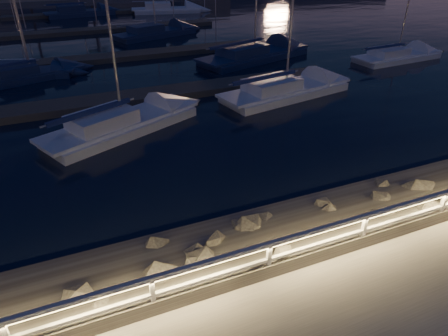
{
  "coord_description": "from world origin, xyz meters",
  "views": [
    {
      "loc": [
        -6.03,
        -6.61,
        7.51
      ],
      "look_at": [
        -1.54,
        4.0,
        0.98
      ],
      "focal_mm": 32.0,
      "sensor_mm": 36.0,
      "label": 1
    }
  ],
  "objects": [
    {
      "name": "sailboat_b",
      "position": [
        -3.76,
        11.91,
        -0.14
      ],
      "size": [
        8.36,
        5.46,
        13.94
      ],
      "rotation": [
        0.0,
        0.0,
        0.43
      ],
      "color": "white",
      "rests_on": "ground"
    },
    {
      "name": "floating_docks",
      "position": [
        0.0,
        32.5,
        -0.4
      ],
      "size": [
        22.0,
        36.0,
        0.4
      ],
      "color": "#585249",
      "rests_on": "ground"
    },
    {
      "name": "guard_rail",
      "position": [
        -0.07,
        -0.0,
        0.77
      ],
      "size": [
        44.11,
        0.12,
        1.06
      ],
      "color": "silver",
      "rests_on": "ground"
    },
    {
      "name": "sailboat_n",
      "position": [
        -2.08,
        49.56,
        -0.13
      ],
      "size": [
        8.94,
        3.72,
        14.8
      ],
      "rotation": [
        0.0,
        0.0,
        0.13
      ],
      "color": "navy",
      "rests_on": "ground"
    },
    {
      "name": "sailboat_e",
      "position": [
        -7.92,
        23.78,
        -0.2
      ],
      "size": [
        6.3,
        3.44,
        10.4
      ],
      "rotation": [
        0.0,
        0.0,
        -0.3
      ],
      "color": "navy",
      "rests_on": "ground"
    },
    {
      "name": "harbor_water",
      "position": [
        0.0,
        31.22,
        -0.97
      ],
      "size": [
        400.0,
        440.0,
        0.6
      ],
      "color": "black",
      "rests_on": "ground"
    },
    {
      "name": "riprap",
      "position": [
        -1.48,
        1.11,
        -0.14
      ],
      "size": [
        37.08,
        2.96,
        1.38
      ],
      "color": "slate",
      "rests_on": "ground"
    },
    {
      "name": "sailboat_h",
      "position": [
        8.32,
        21.65,
        -0.13
      ],
      "size": [
        10.34,
        5.7,
        16.87
      ],
      "rotation": [
        0.0,
        0.0,
        0.3
      ],
      "color": "navy",
      "rests_on": "ground"
    },
    {
      "name": "sailboat_c",
      "position": [
        6.21,
        13.27,
        -0.15
      ],
      "size": [
        8.95,
        4.1,
        14.68
      ],
      "rotation": [
        0.0,
        0.0,
        0.18
      ],
      "color": "white",
      "rests_on": "ground"
    },
    {
      "name": "sailboat_g",
      "position": [
        3.45,
        33.43,
        -0.15
      ],
      "size": [
        8.92,
        5.1,
        14.62
      ],
      "rotation": [
        0.0,
        0.0,
        0.33
      ],
      "color": "navy",
      "rests_on": "ground"
    },
    {
      "name": "ground",
      "position": [
        0.0,
        0.0,
        0.0
      ],
      "size": [
        400.0,
        400.0,
        0.0
      ],
      "primitive_type": "plane",
      "color": "#ABA59B",
      "rests_on": "ground"
    },
    {
      "name": "sailboat_f",
      "position": [
        -7.81,
        22.86,
        -0.2
      ],
      "size": [
        7.02,
        3.92,
        11.55
      ],
      "rotation": [
        0.0,
        0.0,
        0.31
      ],
      "color": "navy",
      "rests_on": "ground"
    },
    {
      "name": "sailboat_d",
      "position": [
        18.65,
        17.19,
        -0.2
      ],
      "size": [
        7.95,
        2.91,
        13.18
      ],
      "rotation": [
        0.0,
        0.0,
        0.07
      ],
      "color": "white",
      "rests_on": "ground"
    },
    {
      "name": "sailboat_k",
      "position": [
        8.64,
        47.9,
        -0.14
      ],
      "size": [
        9.41,
        4.48,
        15.41
      ],
      "rotation": [
        0.0,
        0.0,
        -0.21
      ],
      "color": "white",
      "rests_on": "ground"
    }
  ]
}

